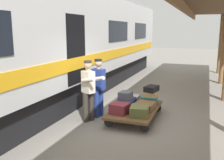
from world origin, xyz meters
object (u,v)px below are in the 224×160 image
(suitcase_slate_roller, at_px, (125,95))
(suitcase_navy_fabric, at_px, (126,103))
(suitcase_black_hardshell, at_px, (151,89))
(porter_in_overalls, at_px, (98,86))
(suitcase_olive_duffel, at_px, (139,111))
(suitcase_teal_softside, at_px, (149,100))
(suitcase_burgundy_valise, at_px, (120,108))
(suitcase_tan_vintage, at_px, (150,94))
(train_car, at_px, (33,45))
(suitcase_gray_aluminum, at_px, (132,99))
(suitcase_brown_leather, at_px, (145,106))
(luggage_cart, at_px, (135,110))
(porter_by_door, at_px, (89,89))

(suitcase_slate_roller, bearing_deg, suitcase_navy_fabric, -110.45)
(suitcase_black_hardshell, height_order, porter_in_overalls, porter_in_overalls)
(suitcase_olive_duffel, bearing_deg, porter_in_overalls, -17.16)
(suitcase_slate_roller, bearing_deg, suitcase_teal_softside, -131.16)
(suitcase_burgundy_valise, xyz_separation_m, suitcase_tan_vintage, (-0.57, -1.21, 0.17))
(suitcase_olive_duffel, distance_m, suitcase_black_hardshell, 1.26)
(train_car, xyz_separation_m, suitcase_navy_fabric, (-2.97, -0.20, -1.62))
(suitcase_gray_aluminum, relative_size, suitcase_teal_softside, 1.19)
(suitcase_navy_fabric, xyz_separation_m, suitcase_black_hardshell, (-0.59, -0.62, 0.34))
(suitcase_teal_softside, relative_size, suitcase_black_hardshell, 1.00)
(suitcase_tan_vintage, bearing_deg, suitcase_teal_softside, 36.43)
(suitcase_tan_vintage, relative_size, suitcase_black_hardshell, 0.92)
(suitcase_gray_aluminum, bearing_deg, suitcase_tan_vintage, -177.96)
(suitcase_olive_duffel, height_order, suitcase_gray_aluminum, suitcase_olive_duffel)
(suitcase_brown_leather, distance_m, suitcase_slate_roller, 0.62)
(suitcase_gray_aluminum, height_order, suitcase_brown_leather, suitcase_gray_aluminum)
(luggage_cart, xyz_separation_m, suitcase_olive_duffel, (-0.27, 0.59, 0.17))
(porter_by_door, bearing_deg, suitcase_gray_aluminum, -125.93)
(suitcase_slate_roller, bearing_deg, suitcase_black_hardshell, -132.51)
(luggage_cart, height_order, porter_by_door, porter_by_door)
(porter_in_overalls, bearing_deg, train_car, 0.61)
(luggage_cart, relative_size, suitcase_black_hardshell, 4.53)
(suitcase_gray_aluminum, bearing_deg, suitcase_olive_duffel, 114.42)
(porter_in_overalls, relative_size, porter_by_door, 1.00)
(suitcase_gray_aluminum, distance_m, porter_by_door, 1.60)
(suitcase_navy_fabric, bearing_deg, train_car, 3.85)
(luggage_cart, relative_size, suitcase_tan_vintage, 4.90)
(suitcase_burgundy_valise, bearing_deg, porter_in_overalls, -27.20)
(suitcase_brown_leather, relative_size, suitcase_teal_softside, 1.28)
(suitcase_olive_duffel, height_order, suitcase_tan_vintage, suitcase_tan_vintage)
(train_car, height_order, luggage_cart, train_car)
(suitcase_gray_aluminum, xyz_separation_m, porter_in_overalls, (0.81, 0.77, 0.51))
(suitcase_teal_softside, bearing_deg, luggage_cart, 65.58)
(suitcase_slate_roller, bearing_deg, porter_in_overalls, 9.74)
(luggage_cart, bearing_deg, suitcase_brown_leather, 180.00)
(suitcase_black_hardshell, relative_size, suitcase_slate_roller, 1.29)
(train_car, bearing_deg, suitcase_olive_duffel, 173.59)
(suitcase_olive_duffel, height_order, suitcase_teal_softside, suitcase_olive_duffel)
(suitcase_tan_vintage, height_order, porter_in_overalls, porter_in_overalls)
(suitcase_black_hardshell, height_order, porter_by_door, porter_by_door)
(suitcase_slate_roller, bearing_deg, train_car, 3.09)
(luggage_cart, xyz_separation_m, suitcase_brown_leather, (-0.27, 0.00, 0.14))
(train_car, height_order, suitcase_tan_vintage, train_car)
(suitcase_teal_softside, bearing_deg, suitcase_olive_duffel, 90.00)
(suitcase_navy_fabric, bearing_deg, suitcase_burgundy_valise, 90.00)
(luggage_cart, distance_m, porter_by_door, 1.47)
(suitcase_burgundy_valise, distance_m, porter_by_door, 1.01)
(suitcase_tan_vintage, relative_size, porter_by_door, 0.26)
(suitcase_navy_fabric, xyz_separation_m, suitcase_tan_vintage, (-0.57, -0.61, 0.18))
(suitcase_brown_leather, height_order, suitcase_black_hardshell, suitcase_black_hardshell)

